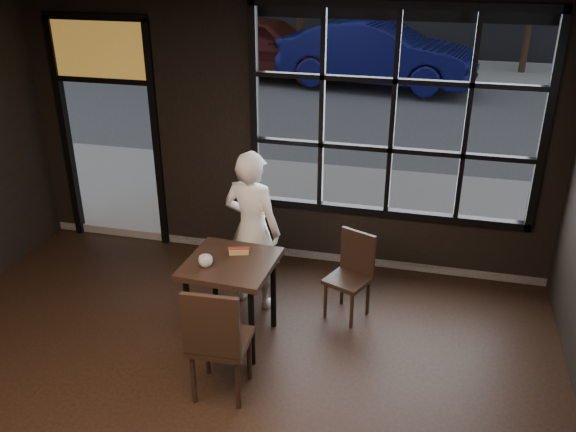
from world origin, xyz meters
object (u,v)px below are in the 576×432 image
(chair_near, at_px, (220,338))
(cafe_table, at_px, (232,300))
(man, at_px, (252,230))
(navy_car, at_px, (377,54))

(chair_near, bearing_deg, cafe_table, -81.46)
(cafe_table, xyz_separation_m, man, (0.00, 0.67, 0.41))
(navy_car, bearing_deg, cafe_table, -172.67)
(cafe_table, xyz_separation_m, chair_near, (0.15, -0.71, 0.11))
(chair_near, relative_size, man, 0.64)
(navy_car, bearing_deg, man, -172.70)
(cafe_table, height_order, navy_car, navy_car)
(cafe_table, bearing_deg, chair_near, -75.50)
(cafe_table, distance_m, navy_car, 10.65)
(cafe_table, relative_size, man, 0.51)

